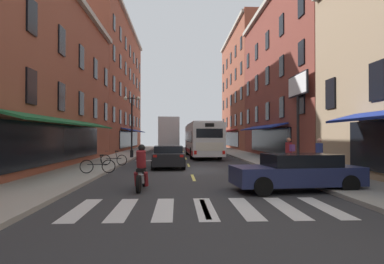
# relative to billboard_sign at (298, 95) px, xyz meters

# --- Properties ---
(ground_plane) EXTENTS (34.80, 80.00, 0.10)m
(ground_plane) POSITION_rel_billboard_sign_xyz_m (-7.05, -1.83, -4.68)
(ground_plane) COLOR #333335
(lane_centre_dashes) EXTENTS (0.14, 73.90, 0.01)m
(lane_centre_dashes) POSITION_rel_billboard_sign_xyz_m (-7.05, -2.08, -4.62)
(lane_centre_dashes) COLOR #DBCC4C
(lane_centre_dashes) RESTS_ON ground
(crosswalk_near) EXTENTS (7.10, 2.80, 0.01)m
(crosswalk_near) POSITION_rel_billboard_sign_xyz_m (-7.05, -11.83, -4.62)
(crosswalk_near) COLOR silver
(crosswalk_near) RESTS_ON ground
(sidewalk_left) EXTENTS (3.00, 80.00, 0.14)m
(sidewalk_left) POSITION_rel_billboard_sign_xyz_m (-12.95, -1.83, -4.56)
(sidewalk_left) COLOR #A39E93
(sidewalk_left) RESTS_ON ground
(sidewalk_right) EXTENTS (3.00, 80.00, 0.14)m
(sidewalk_right) POSITION_rel_billboard_sign_xyz_m (-1.15, -1.83, -4.56)
(sidewalk_right) COLOR #A39E93
(sidewalk_right) RESTS_ON ground
(storefront_row_left) EXTENTS (9.44, 79.90, 17.87)m
(storefront_row_left) POSITION_rel_billboard_sign_xyz_m (-18.43, 3.28, 2.40)
(storefront_row_left) COLOR brown
(storefront_row_left) RESTS_ON ground
(storefront_row_right) EXTENTS (9.44, 79.90, 17.70)m
(storefront_row_right) POSITION_rel_billboard_sign_xyz_m (4.33, 2.65, 2.39)
(storefront_row_right) COLOR brown
(storefront_row_right) RESTS_ON ground
(billboard_sign) EXTENTS (0.40, 3.21, 5.84)m
(billboard_sign) POSITION_rel_billboard_sign_xyz_m (0.00, 0.00, 0.00)
(billboard_sign) COLOR black
(billboard_sign) RESTS_ON sidewalk_right
(transit_bus) EXTENTS (2.87, 11.33, 3.17)m
(transit_bus) POSITION_rel_billboard_sign_xyz_m (-5.48, 9.79, -2.96)
(transit_bus) COLOR silver
(transit_bus) RESTS_ON ground
(box_truck) EXTENTS (2.78, 7.82, 4.14)m
(box_truck) POSITION_rel_billboard_sign_xyz_m (-8.94, 19.23, -2.53)
(box_truck) COLOR white
(box_truck) RESTS_ON ground
(sedan_near) EXTENTS (4.62, 2.26, 1.32)m
(sedan_near) POSITION_rel_billboard_sign_xyz_m (-3.52, -9.17, -3.95)
(sedan_near) COLOR navy
(sedan_near) RESTS_ON ground
(sedan_mid) EXTENTS (2.06, 4.70, 1.37)m
(sedan_mid) POSITION_rel_billboard_sign_xyz_m (-8.36, -0.32, -3.92)
(sedan_mid) COLOR black
(sedan_mid) RESTS_ON ground
(sedan_far) EXTENTS (2.06, 4.80, 1.40)m
(sedan_far) POSITION_rel_billboard_sign_xyz_m (-8.83, 30.60, -3.91)
(sedan_far) COLOR #144723
(sedan_far) RESTS_ON ground
(motorcycle_rider) EXTENTS (0.62, 2.07, 1.66)m
(motorcycle_rider) POSITION_rel_billboard_sign_xyz_m (-9.10, -8.69, -3.92)
(motorcycle_rider) COLOR black
(motorcycle_rider) RESTS_ON ground
(bicycle_near) EXTENTS (1.70, 0.48, 0.91)m
(bicycle_near) POSITION_rel_billboard_sign_xyz_m (-11.75, -0.26, -4.13)
(bicycle_near) COLOR black
(bicycle_near) RESTS_ON sidewalk_left
(bicycle_mid) EXTENTS (1.71, 0.48, 0.91)m
(bicycle_mid) POSITION_rel_billboard_sign_xyz_m (-11.70, -4.50, -4.13)
(bicycle_mid) COLOR black
(bicycle_mid) RESTS_ON sidewalk_left
(pedestrian_near) EXTENTS (0.45, 0.52, 1.73)m
(pedestrian_near) POSITION_rel_billboard_sign_xyz_m (-1.80, -3.45, -3.57)
(pedestrian_near) COLOR #33663F
(pedestrian_near) RESTS_ON sidewalk_right
(pedestrian_mid) EXTENTS (0.36, 0.36, 1.70)m
(pedestrian_mid) POSITION_rel_billboard_sign_xyz_m (-0.48, -4.19, -3.62)
(pedestrian_mid) COLOR navy
(pedestrian_mid) RESTS_ON sidewalk_right
(street_lamp_twin) EXTENTS (1.42, 0.32, 5.23)m
(street_lamp_twin) POSITION_rel_billboard_sign_xyz_m (-11.72, 7.43, -1.59)
(street_lamp_twin) COLOR black
(street_lamp_twin) RESTS_ON sidewalk_left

